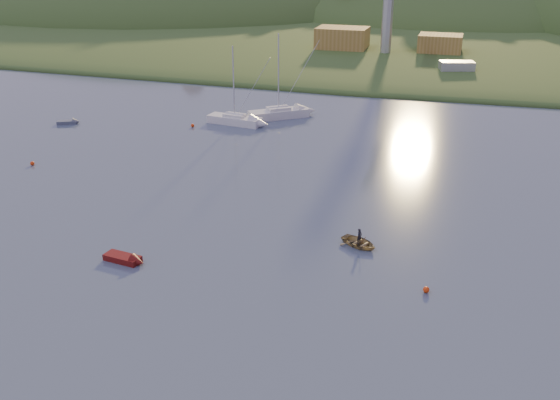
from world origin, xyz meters
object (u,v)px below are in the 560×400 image
(canoe, at_px, (359,243))
(grey_dinghy, at_px, (71,122))
(red_tender, at_px, (130,260))
(sailboat_near, at_px, (279,113))
(sailboat_far, at_px, (235,119))

(canoe, distance_m, grey_dinghy, 54.78)
(red_tender, bearing_deg, grey_dinghy, 137.91)
(grey_dinghy, bearing_deg, canoe, -55.19)
(red_tender, bearing_deg, canoe, 33.70)
(sailboat_near, xyz_separation_m, red_tender, (1.31, -47.47, -0.53))
(sailboat_far, relative_size, red_tender, 2.89)
(sailboat_far, bearing_deg, grey_dinghy, -155.40)
(sailboat_near, distance_m, sailboat_far, 7.25)
(red_tender, bearing_deg, sailboat_far, 106.80)
(sailboat_near, distance_m, canoe, 43.37)
(canoe, relative_size, red_tender, 0.89)
(sailboat_near, height_order, canoe, sailboat_near)
(sailboat_near, bearing_deg, grey_dinghy, 164.50)
(sailboat_far, bearing_deg, red_tender, -73.23)
(sailboat_near, relative_size, grey_dinghy, 3.66)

